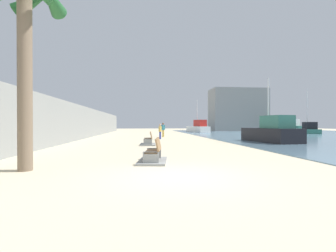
{
  "coord_description": "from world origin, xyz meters",
  "views": [
    {
      "loc": [
        -1.01,
        -7.15,
        1.54
      ],
      "look_at": [
        0.83,
        11.18,
        1.39
      ],
      "focal_mm": 26.36,
      "sensor_mm": 36.0,
      "label": 1
    }
  ],
  "objects": [
    {
      "name": "boat_outer",
      "position": [
        25.12,
        29.59,
        0.72
      ],
      "size": [
        3.23,
        5.28,
        7.14
      ],
      "color": "#337060",
      "rests_on": "water_bay"
    },
    {
      "name": "harbor_building",
      "position": [
        19.95,
        46.0,
        4.65
      ],
      "size": [
        12.0,
        6.0,
        9.31
      ],
      "primitive_type": "cube",
      "color": "gray",
      "rests_on": "ground"
    },
    {
      "name": "seawall",
      "position": [
        -7.5,
        18.0,
        1.69
      ],
      "size": [
        0.8,
        64.0,
        3.38
      ],
      "primitive_type": "cube",
      "color": "gray",
      "rests_on": "ground"
    },
    {
      "name": "ground_plane",
      "position": [
        0.0,
        18.0,
        0.0
      ],
      "size": [
        120.0,
        120.0,
        0.0
      ],
      "primitive_type": "plane",
      "color": "beige"
    },
    {
      "name": "palm_tree",
      "position": [
        -4.9,
        1.39,
        4.97
      ],
      "size": [
        2.6,
        2.52,
        6.63
      ],
      "color": "#7A6651",
      "rests_on": "ground"
    },
    {
      "name": "bench_near",
      "position": [
        -0.6,
        2.85,
        0.23
      ],
      "size": [
        1.36,
        2.22,
        0.98
      ],
      "color": "gray",
      "rests_on": "ground"
    },
    {
      "name": "boat_far_right",
      "position": [
        9.7,
        12.51,
        0.86
      ],
      "size": [
        3.02,
        5.74,
        5.42
      ],
      "color": "black",
      "rests_on": "water_bay"
    },
    {
      "name": "person_walking",
      "position": [
        1.32,
        21.8,
        0.98
      ],
      "size": [
        0.48,
        0.31,
        1.69
      ],
      "color": "gold",
      "rests_on": "ground"
    },
    {
      "name": "person_standing",
      "position": [
        0.69,
        17.76,
        0.89
      ],
      "size": [
        0.32,
        0.47,
        1.56
      ],
      "color": "navy",
      "rests_on": "ground"
    },
    {
      "name": "bench_far",
      "position": [
        -0.64,
        11.07,
        0.23
      ],
      "size": [
        1.18,
        2.14,
        0.98
      ],
      "color": "gray",
      "rests_on": "ground"
    },
    {
      "name": "boat_distant",
      "position": [
        26.69,
        37.68,
        0.93
      ],
      "size": [
        3.28,
        6.92,
        2.45
      ],
      "color": "#337060",
      "rests_on": "water_bay"
    },
    {
      "name": "boat_far_left",
      "position": [
        9.25,
        38.09,
        0.88
      ],
      "size": [
        3.39,
        6.44,
        6.07
      ],
      "color": "white",
      "rests_on": "water_bay"
    }
  ]
}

